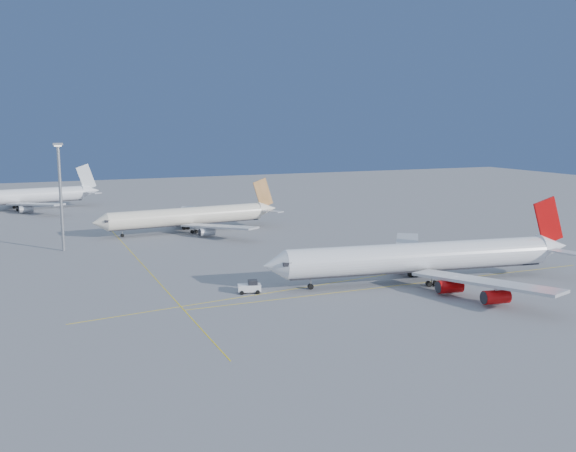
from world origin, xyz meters
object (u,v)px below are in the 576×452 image
object	(u,v)px
airliner_etihad	(191,216)
airliner_third	(18,197)
airliner_virgin	(425,257)
pushback_tug	(250,287)
light_mast	(60,188)

from	to	relation	value
airliner_etihad	airliner_third	distance (m)	85.02
airliner_third	airliner_virgin	bearing A→B (deg)	-72.17
airliner_third	pushback_tug	world-z (taller)	airliner_third
airliner_third	pushback_tug	size ratio (longest dim) A/B	12.70
light_mast	pushback_tug	bearing A→B (deg)	-62.24
airliner_third	light_mast	distance (m)	88.03
airliner_etihad	light_mast	size ratio (longest dim) A/B	2.12
airliner_third	light_mast	bearing A→B (deg)	-92.61
airliner_etihad	airliner_virgin	bearing A→B (deg)	-75.40
airliner_virgin	pushback_tug	xyz separation A→B (m)	(-35.79, 5.61, -3.88)
airliner_etihad	pushback_tug	size ratio (longest dim) A/B	12.10
airliner_virgin	pushback_tug	world-z (taller)	airliner_virgin
airliner_third	light_mast	size ratio (longest dim) A/B	2.22
airliner_etihad	pushback_tug	distance (m)	72.62
pushback_tug	light_mast	world-z (taller)	light_mast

